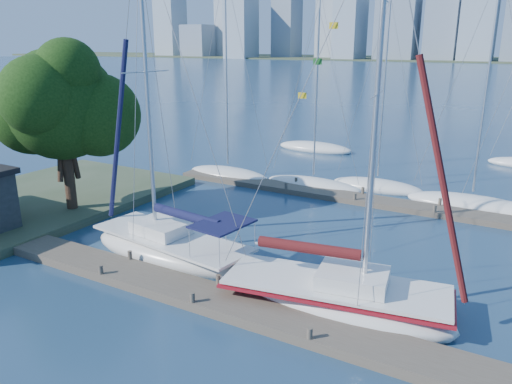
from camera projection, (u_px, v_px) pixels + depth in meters
The scene contains 12 objects.
ground at pixel (206, 301), 20.39m from camera, with size 700.00×700.00×0.00m, color #172A4A.
near_dock at pixel (206, 297), 20.33m from camera, with size 26.00×2.00×0.40m, color #4F463A.
far_dock at pixel (373, 201), 32.65m from camera, with size 30.00×1.80×0.36m, color #4F463A.
shore at pixel (11, 209), 30.95m from camera, with size 12.00×22.00×0.50m, color #38472D.
tree at pixel (61, 102), 28.44m from camera, with size 8.30×7.54×10.44m.
sailboat_navy at pixel (171, 234), 24.26m from camera, with size 9.61×4.18×15.90m.
sailboat_maroon at pixel (336, 283), 19.54m from camera, with size 9.79×4.59×15.10m.
bg_boat_0 at pixel (228, 173), 39.06m from camera, with size 7.05×2.64×15.67m.
bg_boat_1 at pixel (313, 184), 36.29m from camera, with size 7.60×3.35×12.65m.
bg_boat_2 at pixel (377, 186), 35.82m from camera, with size 6.92×3.53×13.32m.
bg_boat_3 at pixel (471, 204), 31.73m from camera, with size 8.41×4.37×14.68m.
bg_boat_6 at pixel (315, 147), 48.79m from camera, with size 7.84×3.69×15.09m.
Camera 1 is at (10.89, -14.78, 10.15)m, focal length 35.00 mm.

